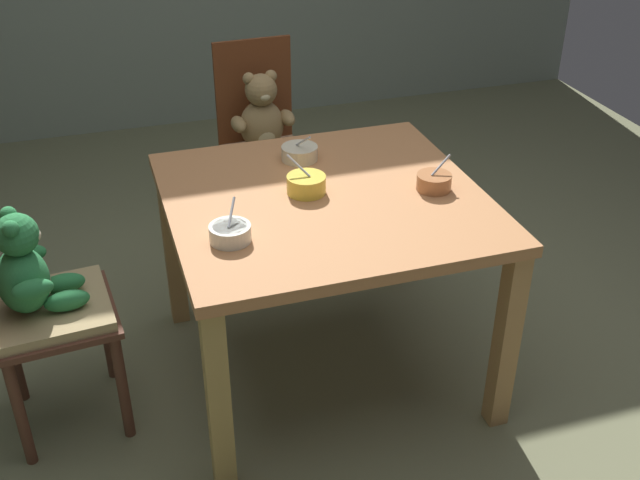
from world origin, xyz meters
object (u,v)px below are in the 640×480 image
Objects in this scene: porridge_bowl_white_near_left at (230,233)px; porridge_bowl_cream_far_center at (299,153)px; dining_table at (325,221)px; teddy_chair_far_center at (263,136)px; porridge_bowl_terracotta_near_right at (434,182)px; teddy_chair_near_left at (33,291)px; porridge_bowl_yellow_center at (306,184)px.

porridge_bowl_cream_far_center is at bearing 53.89° from porridge_bowl_white_near_left.
dining_table is 0.32m from porridge_bowl_cream_far_center.
porridge_bowl_cream_far_center is (-0.02, -0.64, 0.20)m from teddy_chair_far_center.
teddy_chair_far_center is 7.28× the size of porridge_bowl_white_near_left.
teddy_chair_far_center is 7.61× the size of porridge_bowl_terracotta_near_right.
porridge_bowl_cream_far_center is at bearing 90.54° from dining_table.
teddy_chair_near_left is (-0.95, -0.00, -0.08)m from dining_table.
teddy_chair_far_center is (0.02, 0.93, -0.07)m from dining_table.
porridge_bowl_cream_far_center reaches higher than porridge_bowl_white_near_left.
teddy_chair_near_left reaches higher than porridge_bowl_cream_far_center.
dining_table is 1.11× the size of teddy_chair_near_left.
teddy_chair_far_center is at bearing 85.50° from porridge_bowl_yellow_center.
dining_table is at bearing -4.74° from teddy_chair_near_left.
porridge_bowl_cream_far_center reaches higher than dining_table.
teddy_chair_far_center is 6.78× the size of porridge_bowl_cream_far_center.
teddy_chair_near_left is at bearing -177.39° from porridge_bowl_yellow_center.
porridge_bowl_cream_far_center is at bearing 79.17° from porridge_bowl_yellow_center.
dining_table is at bearing -3.66° from teddy_chair_far_center.
porridge_bowl_terracotta_near_right is at bearing -10.68° from dining_table.
porridge_bowl_yellow_center is 0.94× the size of porridge_bowl_cream_far_center.
porridge_bowl_terracotta_near_right is (0.71, 0.12, 0.00)m from porridge_bowl_white_near_left.
teddy_chair_far_center reaches higher than porridge_bowl_yellow_center.
teddy_chair_far_center is at bearing 39.13° from teddy_chair_near_left.
porridge_bowl_yellow_center is 0.26m from porridge_bowl_cream_far_center.
dining_table is at bearing -89.46° from porridge_bowl_cream_far_center.
porridge_bowl_white_near_left is at bearing -151.74° from dining_table.
dining_table is at bearing 28.26° from porridge_bowl_white_near_left.
dining_table is 0.42m from porridge_bowl_white_near_left.
porridge_bowl_white_near_left is (-0.37, -1.12, 0.20)m from teddy_chair_far_center.
porridge_bowl_terracotta_near_right is at bearing 16.32° from teddy_chair_far_center.
teddy_chair_far_center is 1.07m from porridge_bowl_terracotta_near_right.
porridge_bowl_white_near_left is (-0.35, -0.19, 0.13)m from dining_table.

